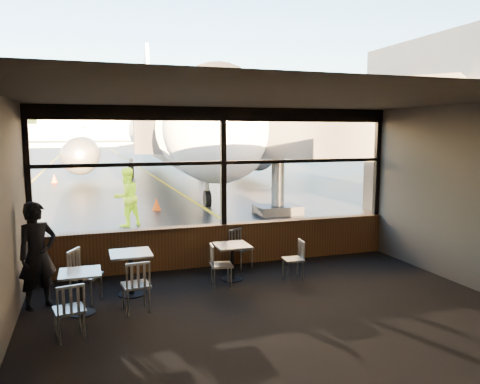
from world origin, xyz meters
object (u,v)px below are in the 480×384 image
chair_mid_s (136,286)px  chair_mid_w (86,277)px  airliner (168,89)px  chair_left_s (69,310)px  cafe_table_left (81,293)px  cafe_table_near (232,262)px  chair_near_e (293,260)px  cafe_table_mid (131,274)px  passenger (38,255)px  chair_near_w (221,265)px  cone_nose (156,204)px  chair_near_n (241,249)px  ground_crew (126,197)px  cone_wing (54,179)px  jet_bridge (277,144)px

chair_mid_s → chair_mid_w: (-0.78, 0.67, 0.03)m
airliner → chair_left_s: (-5.53, -23.70, -5.27)m
cafe_table_left → chair_left_s: size_ratio=0.83×
cafe_table_near → chair_near_e: size_ratio=0.91×
chair_mid_s → chair_near_e: bearing=7.3°
cafe_table_mid → passenger: bearing=-174.8°
cafe_table_near → cafe_table_left: cafe_table_near is taller
chair_near_e → chair_mid_s: (-3.20, -0.78, 0.05)m
chair_near_w → cone_nose: size_ratio=1.75×
chair_near_e → chair_near_n: bearing=40.9°
cafe_table_left → ground_crew: bearing=79.4°
chair_left_s → cone_wing: size_ratio=1.73×
cafe_table_near → cone_wing: bearing=102.2°
passenger → cone_nose: (3.34, 9.43, -0.67)m
airliner → cafe_table_near: airliner is taller
chair_mid_s → chair_left_s: (-1.02, -0.75, -0.02)m
cafe_table_mid → chair_near_n: chair_near_n is taller
chair_near_n → chair_mid_w: bearing=-6.8°
cafe_table_mid → cone_nose: (1.81, 9.29, -0.16)m
chair_near_e → passenger: (-4.74, -0.07, 0.51)m
chair_near_w → chair_mid_w: (-2.48, -0.12, 0.06)m
chair_near_w → passenger: size_ratio=0.46×
cafe_table_left → passenger: passenger is taller
cone_wing → cone_nose: bearing=-70.0°
cafe_table_left → chair_near_n: chair_near_n is taller
cafe_table_left → chair_mid_s: size_ratio=0.80×
chair_mid_s → jet_bridge: bearing=46.9°
cafe_table_near → passenger: (-3.55, -0.40, 0.55)m
chair_near_w → chair_mid_s: size_ratio=0.93×
chair_near_w → ground_crew: size_ratio=0.45×
cafe_table_mid → chair_near_e: (3.20, -0.07, 0.00)m
chair_left_s → cone_nose: size_ratio=1.79×
passenger → cone_wing: size_ratio=3.65×
jet_bridge → chair_left_s: bearing=-128.6°
jet_bridge → chair_near_e: jet_bridge is taller
passenger → cafe_table_near: bearing=-24.9°
chair_near_n → cone_nose: 8.33m
chair_near_w → cone_nose: (0.11, 9.36, -0.18)m
cafe_table_left → chair_near_w: chair_near_w is taller
cafe_table_mid → chair_near_n: 2.64m
jet_bridge → chair_near_e: bearing=-110.2°
chair_mid_w → ground_crew: bearing=-163.0°
cafe_table_near → chair_near_e: 1.23m
jet_bridge → cone_wing: (-8.26, 14.24, -2.29)m
airliner → cafe_table_mid: 23.17m
airliner → cafe_table_left: (-5.38, -22.77, -5.35)m
jet_bridge → cafe_table_left: 10.28m
jet_bridge → ground_crew: 5.53m
chair_near_n → cone_wing: 20.74m
cafe_table_near → passenger: 3.61m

